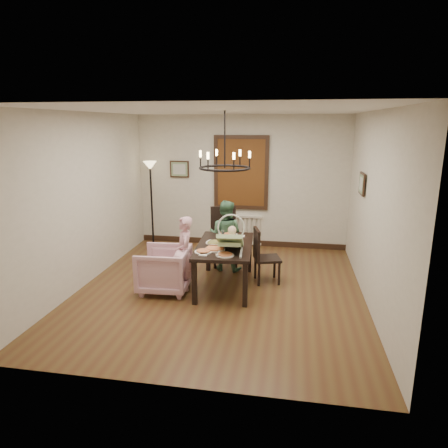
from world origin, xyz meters
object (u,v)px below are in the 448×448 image
(chair_right, at_px, (267,255))
(floor_lamp, at_px, (152,205))
(chair_far, at_px, (225,237))
(seated_man, at_px, (225,241))
(dining_table, at_px, (225,249))
(elderly_woman, at_px, (185,260))
(drinking_glass, at_px, (234,241))
(armchair, at_px, (164,269))
(baby_bouncer, at_px, (230,239))

(chair_right, bearing_deg, floor_lamp, 41.48)
(chair_far, bearing_deg, seated_man, -92.81)
(floor_lamp, bearing_deg, chair_far, -28.57)
(dining_table, distance_m, elderly_woman, 0.66)
(chair_right, height_order, drinking_glass, chair_right)
(seated_man, relative_size, drinking_glass, 8.09)
(chair_far, xyz_separation_m, floor_lamp, (-1.76, 0.96, 0.35))
(dining_table, bearing_deg, armchair, -164.65)
(chair_far, bearing_deg, chair_right, -56.65)
(chair_far, height_order, elderly_woman, chair_far)
(elderly_woman, bearing_deg, seated_man, 136.53)
(seated_man, bearing_deg, floor_lamp, -23.83)
(elderly_woman, height_order, baby_bouncer, baby_bouncer)
(chair_far, height_order, floor_lamp, floor_lamp)
(dining_table, height_order, floor_lamp, floor_lamp)
(armchair, distance_m, drinking_glass, 1.21)
(chair_far, xyz_separation_m, seated_man, (0.06, -0.25, -0.02))
(elderly_woman, bearing_deg, chair_far, 143.61)
(chair_right, xyz_separation_m, armchair, (-1.60, -0.65, -0.11))
(chair_right, height_order, floor_lamp, floor_lamp)
(armchair, distance_m, floor_lamp, 2.61)
(chair_far, bearing_deg, dining_table, -96.49)
(elderly_woman, bearing_deg, dining_table, 90.56)
(elderly_woman, xyz_separation_m, seated_man, (0.49, 1.00, 0.04))
(dining_table, distance_m, seated_man, 0.82)
(drinking_glass, height_order, floor_lamp, floor_lamp)
(dining_table, xyz_separation_m, chair_far, (-0.19, 1.05, -0.09))
(chair_far, xyz_separation_m, baby_bouncer, (0.34, -1.41, 0.37))
(dining_table, xyz_separation_m, drinking_glass, (0.16, 0.00, 0.15))
(elderly_woman, distance_m, floor_lamp, 2.61)
(seated_man, bearing_deg, armchair, 64.22)
(chair_right, distance_m, armchair, 1.73)
(armchair, relative_size, baby_bouncer, 1.30)
(chair_far, xyz_separation_m, armchair, (-0.74, -1.37, -0.19))
(dining_table, bearing_deg, elderly_woman, -166.03)
(chair_far, height_order, drinking_glass, chair_far)
(baby_bouncer, bearing_deg, armchair, 173.04)
(chair_far, distance_m, armchair, 1.57)
(dining_table, height_order, baby_bouncer, baby_bouncer)
(chair_right, height_order, elderly_woman, elderly_woman)
(dining_table, relative_size, chair_far, 1.45)
(elderly_woman, bearing_deg, drinking_glass, 87.40)
(baby_bouncer, xyz_separation_m, drinking_glass, (0.00, 0.36, -0.13))
(dining_table, relative_size, drinking_glass, 12.10)
(baby_bouncer, distance_m, drinking_glass, 0.39)
(dining_table, height_order, armchair, dining_table)
(seated_man, bearing_deg, elderly_woman, 73.52)
(baby_bouncer, xyz_separation_m, floor_lamp, (-2.10, 2.37, -0.02))
(chair_far, xyz_separation_m, elderly_woman, (-0.43, -1.25, -0.05))
(dining_table, xyz_separation_m, elderly_woman, (-0.62, -0.20, -0.14))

